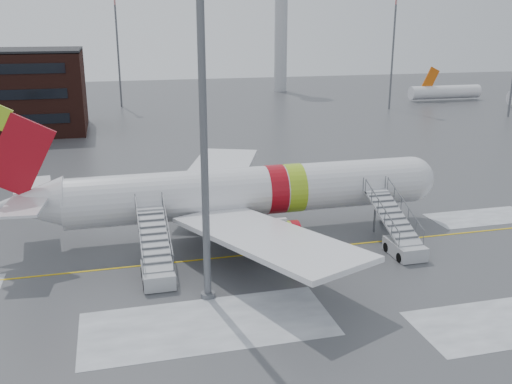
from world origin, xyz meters
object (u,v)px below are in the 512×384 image
object	(u,v)px
airstair_aft	(157,263)
airstair_fwd	(400,238)
light_mast_near	(203,100)
airliner	(238,193)
pushback_tug	(287,247)

from	to	relation	value
airstair_aft	airstair_fwd	bearing A→B (deg)	0.00
airstair_fwd	light_mast_near	xyz separation A→B (m)	(-14.87, -3.57, 11.03)
light_mast_near	airliner	bearing A→B (deg)	67.43
pushback_tug	airliner	bearing A→B (deg)	116.82
airstair_fwd	pushback_tug	world-z (taller)	airstair_fwd
airstair_fwd	pushback_tug	size ratio (longest dim) A/B	2.88
airliner	pushback_tug	bearing A→B (deg)	-63.18
airstair_fwd	airstair_aft	xyz separation A→B (m)	(-17.64, 0.00, 0.00)
pushback_tug	light_mast_near	bearing A→B (deg)	-142.41
airliner	airstair_fwd	bearing A→B (deg)	-31.49
airstair_aft	pushback_tug	world-z (taller)	airstair_aft
airstair_aft	light_mast_near	bearing A→B (deg)	-52.15
airstair_fwd	airstair_aft	size ratio (longest dim) A/B	1.00
airstair_fwd	pushback_tug	bearing A→B (deg)	168.98
light_mast_near	airstair_fwd	bearing A→B (deg)	13.49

